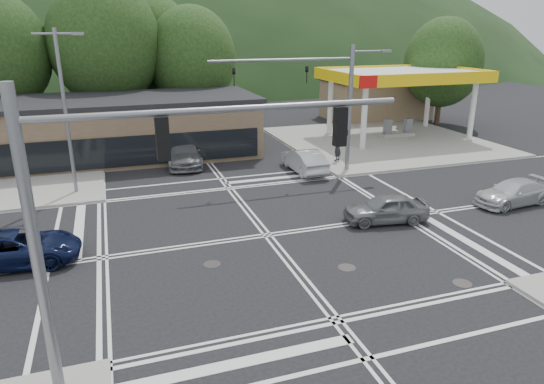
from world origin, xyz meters
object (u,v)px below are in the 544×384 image
object	(u,v)px
car_queue_a	(304,160)
car_queue_b	(210,139)
car_blue_west	(14,248)
car_silver_east	(513,193)
pedestrian	(337,147)
car_northbound	(184,153)
car_grey_center	(386,208)

from	to	relation	value
car_queue_a	car_queue_b	bearing A→B (deg)	-62.32
car_blue_west	car_silver_east	bearing A→B (deg)	-88.69
pedestrian	car_northbound	bearing A→B (deg)	-53.79
car_queue_a	car_northbound	world-z (taller)	car_northbound
car_blue_west	car_silver_east	size ratio (longest dim) A/B	1.12
car_queue_a	pedestrian	bearing A→B (deg)	-157.04
car_blue_west	car_silver_east	distance (m)	24.16
car_queue_b	pedestrian	xyz separation A→B (m)	(7.53, -7.05, 0.38)
car_northbound	pedestrian	xyz separation A→B (m)	(10.21, -3.01, 0.31)
car_queue_a	car_silver_east	bearing A→B (deg)	130.96
car_blue_west	car_silver_east	xyz separation A→B (m)	(24.15, -0.83, -0.05)
car_silver_east	car_queue_a	xyz separation A→B (m)	(-8.24, 9.30, 0.11)
car_silver_east	car_northbound	size ratio (longest dim) A/B	0.80
car_blue_west	pedestrian	bearing A→B (deg)	-59.39
car_silver_east	car_queue_a	world-z (taller)	car_queue_a
car_blue_west	car_northbound	world-z (taller)	car_northbound
car_queue_a	car_northbound	size ratio (longest dim) A/B	0.83
car_grey_center	car_queue_b	distance (m)	18.36
car_blue_west	car_queue_b	world-z (taller)	car_queue_b
car_silver_east	pedestrian	bearing A→B (deg)	-158.32
car_grey_center	pedestrian	bearing A→B (deg)	175.91
car_grey_center	car_silver_east	bearing A→B (deg)	99.47
car_grey_center	car_northbound	world-z (taller)	car_northbound
car_silver_east	pedestrian	world-z (taller)	pedestrian
car_silver_east	car_northbound	world-z (taller)	car_northbound
car_northbound	car_grey_center	bearing A→B (deg)	-55.34
car_silver_east	car_northbound	distance (m)	20.58
pedestrian	car_queue_a	bearing A→B (deg)	-13.81
car_queue_a	pedestrian	distance (m)	3.32
car_queue_b	car_northbound	bearing A→B (deg)	59.79
pedestrian	car_silver_east	bearing A→B (deg)	78.80
car_grey_center	car_silver_east	world-z (taller)	car_grey_center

